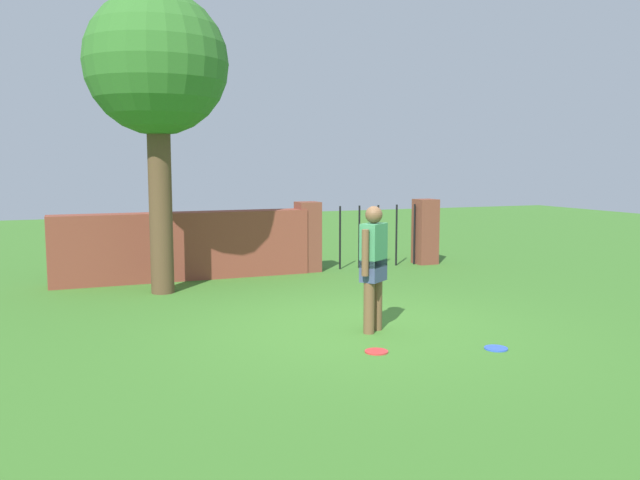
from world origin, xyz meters
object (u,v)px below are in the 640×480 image
object	(u,v)px
frisbee_blue	(496,348)
frisbee_red	(376,352)
person	(373,263)
tree	(157,68)

from	to	relation	value
frisbee_blue	frisbee_red	size ratio (longest dim) A/B	1.00
person	frisbee_red	size ratio (longest dim) A/B	6.00
person	frisbee_red	bearing A→B (deg)	29.69
tree	person	bearing A→B (deg)	-59.23
frisbee_blue	person	bearing A→B (deg)	127.77
tree	frisbee_red	distance (m)	6.03
frisbee_red	tree	bearing A→B (deg)	111.60
frisbee_red	person	bearing A→B (deg)	66.15
person	frisbee_blue	world-z (taller)	person
person	frisbee_blue	size ratio (longest dim) A/B	6.00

